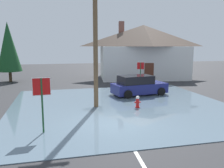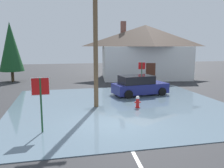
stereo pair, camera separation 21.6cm
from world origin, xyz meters
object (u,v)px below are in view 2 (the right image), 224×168
(stop_sign_near, at_px, (41,94))
(utility_pole, at_px, (95,31))
(fire_hydrant, at_px, (138,102))
(pine_tree_tall_left, at_px, (11,47))
(parked_car, at_px, (139,86))
(stop_sign_far, at_px, (142,70))
(house, at_px, (145,51))

(stop_sign_near, distance_m, utility_pole, 5.75)
(stop_sign_near, relative_size, utility_pole, 0.28)
(stop_sign_near, relative_size, fire_hydrant, 3.22)
(pine_tree_tall_left, bearing_deg, parked_car, -41.65)
(stop_sign_near, distance_m, stop_sign_far, 12.66)
(stop_sign_far, relative_size, pine_tree_tall_left, 0.37)
(fire_hydrant, height_order, pine_tree_tall_left, pine_tree_tall_left)
(stop_sign_near, height_order, stop_sign_far, stop_sign_near)
(stop_sign_near, bearing_deg, house, 56.24)
(fire_hydrant, bearing_deg, stop_sign_near, -150.65)
(fire_hydrant, height_order, house, house)
(fire_hydrant, distance_m, stop_sign_far, 7.25)
(house, bearing_deg, fire_hydrant, -111.92)
(house, relative_size, pine_tree_tall_left, 1.78)
(stop_sign_near, xyz_separation_m, house, (10.67, 15.96, 1.40))
(stop_sign_far, bearing_deg, house, 67.63)
(utility_pole, relative_size, stop_sign_far, 3.85)
(fire_hydrant, xyz_separation_m, stop_sign_far, (2.61, 6.64, 1.27))
(utility_pole, bearing_deg, stop_sign_far, 48.88)
(parked_car, relative_size, pine_tree_tall_left, 0.70)
(parked_car, bearing_deg, stop_sign_near, -135.25)
(pine_tree_tall_left, bearing_deg, utility_pole, -60.58)
(parked_car, distance_m, pine_tree_tall_left, 14.88)
(house, bearing_deg, stop_sign_far, -112.37)
(fire_hydrant, relative_size, pine_tree_tall_left, 0.12)
(utility_pole, bearing_deg, house, 57.62)
(utility_pole, distance_m, pine_tree_tall_left, 14.46)
(pine_tree_tall_left, bearing_deg, stop_sign_far, -29.09)
(utility_pole, bearing_deg, pine_tree_tall_left, 119.42)
(fire_hydrant, bearing_deg, pine_tree_tall_left, 125.43)
(stop_sign_near, relative_size, stop_sign_far, 1.06)
(fire_hydrant, bearing_deg, utility_pole, 161.14)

